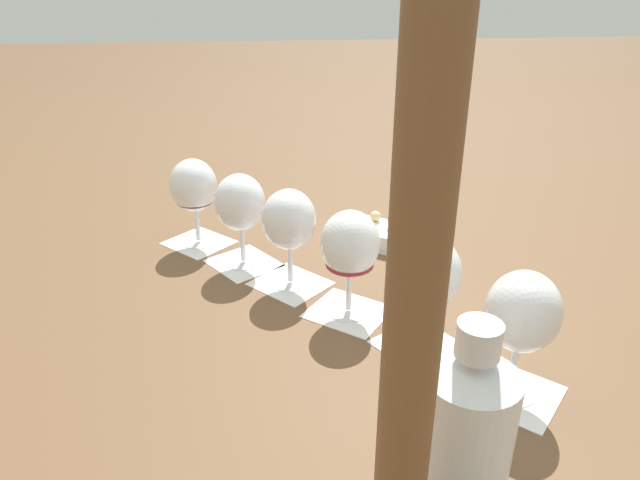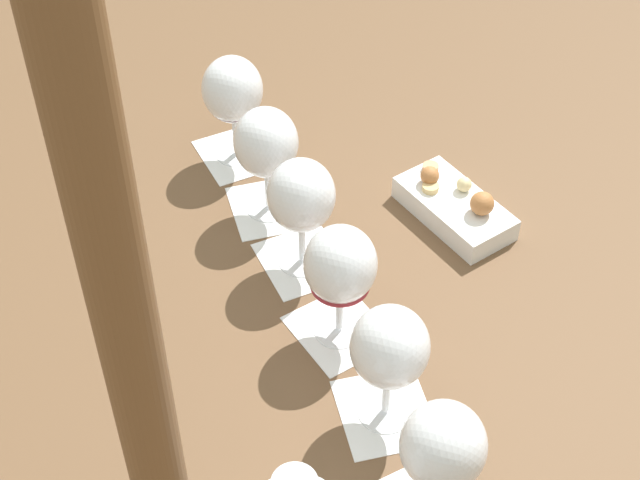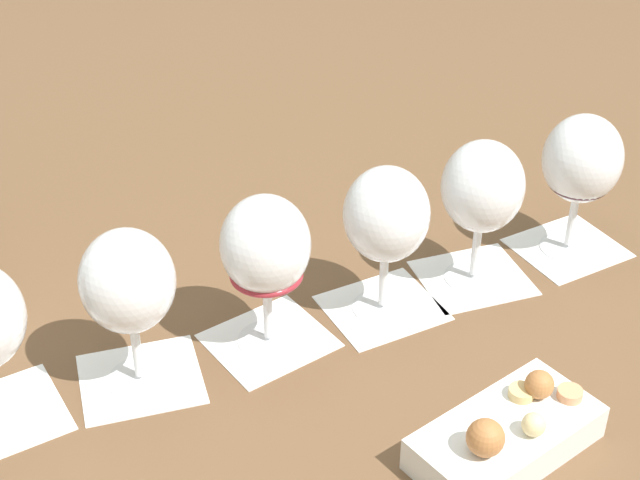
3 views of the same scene
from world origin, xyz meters
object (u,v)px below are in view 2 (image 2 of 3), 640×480
at_px(wine_glass_5, 233,94).
at_px(snack_dish, 455,206).
at_px(wine_glass_1, 390,352).
at_px(umbrella_pole, 139,384).
at_px(wine_glass_2, 340,268).
at_px(wine_glass_4, 266,147).
at_px(wine_glass_3, 301,200).
at_px(wine_glass_0, 442,450).

relative_size(wine_glass_5, snack_dish, 0.88).
height_order(wine_glass_1, umbrella_pole, umbrella_pole).
bearing_deg(wine_glass_2, snack_dish, -19.81).
xyz_separation_m(wine_glass_2, wine_glass_4, (0.19, 0.17, -0.00)).
xyz_separation_m(wine_glass_1, wine_glass_3, (0.20, 0.17, -0.00)).
distance_m(wine_glass_2, wine_glass_4, 0.25).
distance_m(wine_glass_0, wine_glass_2, 0.27).
xyz_separation_m(wine_glass_0, wine_glass_5, (0.50, 0.43, -0.00)).
bearing_deg(snack_dish, wine_glass_3, 130.79).
xyz_separation_m(wine_glass_3, wine_glass_4, (0.09, 0.08, 0.00)).
bearing_deg(wine_glass_3, wine_glass_0, -140.14).
height_order(wine_glass_4, snack_dish, wine_glass_4).
bearing_deg(wine_glass_3, wine_glass_5, 42.56).
height_order(wine_glass_5, snack_dish, wine_glass_5).
xyz_separation_m(wine_glass_1, snack_dish, (0.36, -0.00, -0.09)).
xyz_separation_m(wine_glass_2, wine_glass_5, (0.29, 0.25, -0.00)).
bearing_deg(wine_glass_2, wine_glass_1, -139.05).
distance_m(wine_glass_5, umbrella_pole, 0.79).
height_order(wine_glass_1, wine_glass_4, same).
height_order(wine_glass_5, umbrella_pole, umbrella_pole).
relative_size(wine_glass_3, wine_glass_4, 1.00).
bearing_deg(wine_glass_0, wine_glass_1, 38.64).
relative_size(wine_glass_0, wine_glass_1, 1.00).
bearing_deg(wine_glass_5, umbrella_pole, -161.67).
relative_size(wine_glass_0, wine_glass_5, 1.00).
xyz_separation_m(wine_glass_4, snack_dish, (0.07, -0.26, -0.09)).
xyz_separation_m(wine_glass_0, wine_glass_2, (0.21, 0.17, 0.00)).
xyz_separation_m(wine_glass_2, umbrella_pole, (-0.41, 0.02, 0.28)).
distance_m(wine_glass_1, wine_glass_4, 0.39).
xyz_separation_m(wine_glass_1, wine_glass_2, (0.10, 0.09, 0.00)).
bearing_deg(wine_glass_5, wine_glass_3, -137.44).
bearing_deg(wine_glass_1, snack_dish, -0.21).
distance_m(wine_glass_0, snack_dish, 0.48).
bearing_deg(wine_glass_0, umbrella_pole, 136.02).
xyz_separation_m(wine_glass_1, umbrella_pole, (-0.31, 0.11, 0.28)).
bearing_deg(wine_glass_1, wine_glass_4, 41.26).
xyz_separation_m(wine_glass_5, umbrella_pole, (-0.70, -0.23, 0.28)).
bearing_deg(umbrella_pole, wine_glass_0, -43.98).
relative_size(wine_glass_4, snack_dish, 0.88).
height_order(wine_glass_2, wine_glass_4, same).
xyz_separation_m(wine_glass_4, wine_glass_5, (0.10, 0.09, -0.00)).
bearing_deg(wine_glass_4, wine_glass_0, -139.42).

